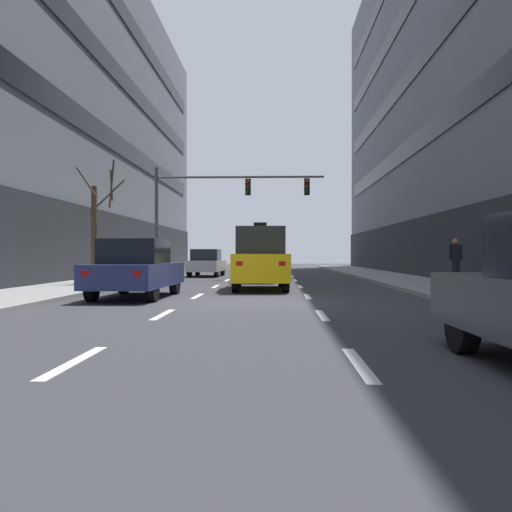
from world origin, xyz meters
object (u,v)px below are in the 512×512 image
taxi_driving_4 (262,258)px  street_tree_0 (96,227)px  traffic_signal_0 (218,198)px  taxi_driving_3 (267,261)px  car_driving_0 (136,269)px  car_driving_2 (207,263)px  pedestrian_1 (456,258)px  car_driving_5 (258,265)px  taxi_driving_1 (260,259)px

taxi_driving_4 → street_tree_0: street_tree_0 is taller
traffic_signal_0 → taxi_driving_3: bearing=78.1°
car_driving_0 → taxi_driving_3: taxi_driving_3 is taller
car_driving_2 → pedestrian_1: (10.81, -10.45, 0.37)m
car_driving_0 → taxi_driving_4: 17.74m
car_driving_0 → traffic_signal_0: bearing=84.6°
car_driving_2 → taxi_driving_4: bearing=34.5°
car_driving_2 → street_tree_0: size_ratio=0.89×
car_driving_5 → street_tree_0: bearing=-145.6°
taxi_driving_3 → car_driving_2: bearing=-113.3°
car_driving_2 → traffic_signal_0: size_ratio=0.49×
taxi_driving_1 → car_driving_5: taxi_driving_1 is taller
pedestrian_1 → car_driving_2: bearing=136.0°
taxi_driving_1 → taxi_driving_4: size_ratio=1.06×
car_driving_0 → traffic_signal_0: traffic_signal_0 is taller
traffic_signal_0 → street_tree_0: bearing=-121.0°
taxi_driving_1 → taxi_driving_3: taxi_driving_1 is taller
car_driving_0 → pedestrian_1: 11.92m
car_driving_2 → street_tree_0: 10.73m
traffic_signal_0 → street_tree_0: 8.06m
car_driving_0 → street_tree_0: (-2.93, 5.08, 1.51)m
car_driving_0 → taxi_driving_3: 23.40m
traffic_signal_0 → car_driving_2: bearing=106.5°
taxi_driving_3 → taxi_driving_4: taxi_driving_4 is taller
taxi_driving_3 → traffic_signal_0: 12.05m
street_tree_0 → car_driving_0: bearing=-60.0°
car_driving_0 → taxi_driving_4: bearing=79.4°
car_driving_2 → pedestrian_1: bearing=-44.0°
taxi_driving_1 → traffic_signal_0: traffic_signal_0 is taller
taxi_driving_1 → car_driving_2: 12.01m
car_driving_0 → car_driving_5: 9.88m
taxi_driving_1 → taxi_driving_3: 19.39m
taxi_driving_4 → car_driving_5: taxi_driving_4 is taller
car_driving_0 → taxi_driving_1: bearing=46.5°
traffic_signal_0 → street_tree_0: (-4.05, -6.73, -1.81)m
traffic_signal_0 → pedestrian_1: 12.41m
taxi_driving_1 → taxi_driving_4: (-0.28, 13.68, -0.07)m
car_driving_2 → traffic_signal_0: traffic_signal_0 is taller
taxi_driving_3 → car_driving_5: size_ratio=1.05×
taxi_driving_1 → traffic_signal_0: bearing=106.8°
car_driving_5 → pedestrian_1: (7.63, -4.52, 0.38)m
street_tree_0 → car_driving_5: bearing=34.4°
pedestrian_1 → taxi_driving_4: bearing=121.1°
taxi_driving_1 → street_tree_0: (-6.48, 1.33, 1.24)m
taxi_driving_1 → taxi_driving_4: bearing=91.2°
taxi_driving_4 → car_driving_5: (0.00, -8.11, -0.28)m
taxi_driving_3 → taxi_driving_1: bearing=-89.8°
car_driving_0 → taxi_driving_1: taxi_driving_1 is taller
street_tree_0 → pedestrian_1: (13.84, -0.28, -1.21)m
pedestrian_1 → car_driving_0: bearing=-156.3°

